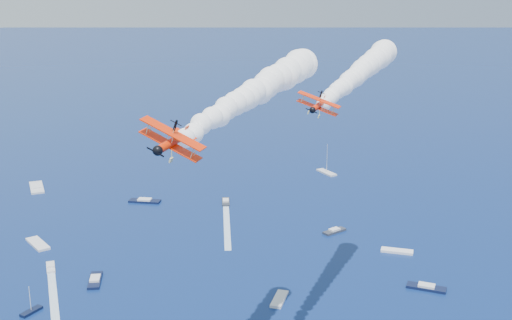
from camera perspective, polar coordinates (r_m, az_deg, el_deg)
biplane_lead at (r=112.42m, az=5.44°, el=4.74°), size 10.38×11.05×7.09m
biplane_trail at (r=83.32m, az=-7.32°, el=1.56°), size 12.40×13.13×8.91m
smoke_trail_lead at (r=137.10m, az=8.94°, el=7.47°), size 55.00×52.11×9.85m
smoke_trail_trail at (r=105.99m, az=-0.15°, el=5.86°), size 55.01×52.33×9.85m
spectator_boats at (r=202.20m, az=-19.51°, el=-7.79°), size 245.21×174.75×0.70m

